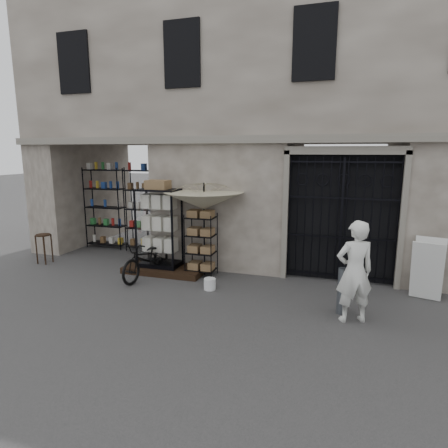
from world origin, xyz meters
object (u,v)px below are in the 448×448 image
(bicycle, at_px, (148,277))
(shopkeeper, at_px, (351,321))
(wire_rack, at_px, (201,246))
(wooden_stool, at_px, (44,248))
(display_cabinet, at_px, (159,232))
(steel_bollard, at_px, (342,291))
(easel_sign, at_px, (428,269))
(market_umbrella, at_px, (204,196))
(white_bucket, at_px, (210,284))

(bicycle, xyz_separation_m, shopkeeper, (4.63, -1.03, 0.00))
(wire_rack, xyz_separation_m, wooden_stool, (-4.42, -0.29, -0.33))
(display_cabinet, relative_size, bicycle, 1.18)
(steel_bollard, bearing_deg, wire_rack, 158.46)
(steel_bollard, height_order, easel_sign, easel_sign)
(market_umbrella, xyz_separation_m, white_bucket, (0.46, -0.92, -1.82))
(bicycle, distance_m, easel_sign, 6.15)
(wire_rack, distance_m, shopkeeper, 3.86)
(wire_rack, height_order, white_bucket, wire_rack)
(white_bucket, relative_size, steel_bollard, 0.29)
(shopkeeper, bearing_deg, easel_sign, -156.35)
(shopkeeper, bearing_deg, wire_rack, -47.02)
(bicycle, relative_size, easel_sign, 1.45)
(wooden_stool, bearing_deg, white_bucket, -6.49)
(bicycle, distance_m, wooden_stool, 3.27)
(display_cabinet, bearing_deg, bicycle, -95.22)
(bicycle, height_order, wooden_stool, bicycle)
(easel_sign, bearing_deg, bicycle, -159.94)
(market_umbrella, bearing_deg, display_cabinet, -173.98)
(wire_rack, height_order, bicycle, wire_rack)
(steel_bollard, xyz_separation_m, shopkeeper, (0.19, -0.27, -0.44))
(wire_rack, xyz_separation_m, market_umbrella, (0.06, 0.07, 1.20))
(market_umbrella, height_order, bicycle, market_umbrella)
(wire_rack, xyz_separation_m, easel_sign, (4.92, -0.02, -0.12))
(bicycle, relative_size, shopkeeper, 0.97)
(wooden_stool, bearing_deg, easel_sign, 1.64)
(display_cabinet, relative_size, shopkeeper, 1.15)
(wire_rack, height_order, easel_sign, wire_rack)
(wooden_stool, xyz_separation_m, shopkeeper, (7.87, -1.27, -0.42))
(shopkeeper, bearing_deg, market_umbrella, -48.33)
(display_cabinet, bearing_deg, wooden_stool, -169.17)
(wire_rack, distance_m, steel_bollard, 3.52)
(bicycle, distance_m, shopkeeper, 4.74)
(display_cabinet, height_order, wire_rack, display_cabinet)
(steel_bollard, relative_size, shopkeeper, 0.48)
(white_bucket, xyz_separation_m, steel_bollard, (2.75, -0.44, 0.31))
(wire_rack, bearing_deg, market_umbrella, 27.20)
(market_umbrella, distance_m, wooden_stool, 4.74)
(market_umbrella, bearing_deg, easel_sign, -1.05)
(wire_rack, relative_size, easel_sign, 1.25)
(wire_rack, height_order, steel_bollard, wire_rack)
(display_cabinet, distance_m, market_umbrella, 1.47)
(white_bucket, bearing_deg, bicycle, 169.41)
(bicycle, height_order, steel_bollard, bicycle)
(market_umbrella, distance_m, white_bucket, 2.09)
(steel_bollard, bearing_deg, shopkeeper, -55.52)
(white_bucket, distance_m, bicycle, 1.73)
(wooden_stool, xyz_separation_m, easel_sign, (9.33, 0.27, 0.21))
(white_bucket, bearing_deg, steel_bollard, -9.04)
(wire_rack, distance_m, easel_sign, 4.92)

